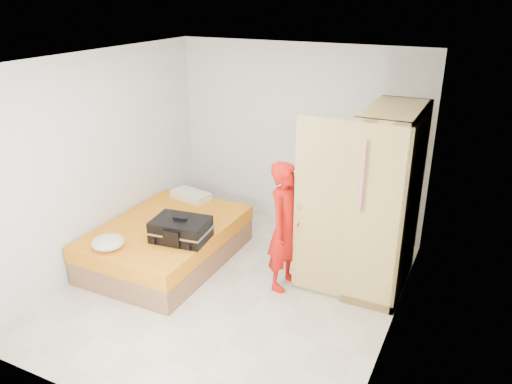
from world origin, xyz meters
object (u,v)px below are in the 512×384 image
at_px(bed, 168,242).
at_px(round_cushion, 108,242).
at_px(person, 286,226).
at_px(wardrobe, 381,206).
at_px(suitcase, 181,230).

distance_m(bed, round_cushion, 0.88).
distance_m(person, round_cushion, 2.03).
relative_size(person, round_cushion, 4.12).
distance_m(bed, wardrobe, 2.68).
bearing_deg(suitcase, person, 9.71).
bearing_deg(bed, wardrobe, 13.90).
distance_m(wardrobe, round_cushion, 3.11).
bearing_deg(person, wardrobe, -55.15).
xyz_separation_m(suitcase, round_cushion, (-0.62, -0.54, -0.06)).
bearing_deg(wardrobe, suitcase, -157.83).
height_order(bed, wardrobe, wardrobe).
xyz_separation_m(bed, person, (1.57, 0.12, 0.51)).
distance_m(wardrobe, suitcase, 2.31).
relative_size(bed, round_cushion, 5.45).
bearing_deg(bed, suitcase, -32.02).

